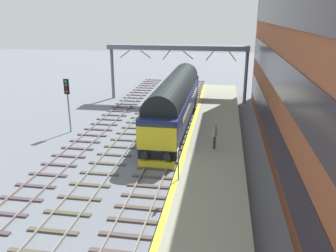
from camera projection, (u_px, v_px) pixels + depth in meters
The scene contains 11 objects.
ground_plane at pixel (161, 159), 24.18m from camera, with size 140.00×140.00×0.00m, color slate.
track_main at pixel (161, 158), 24.16m from camera, with size 2.50×60.00×0.15m.
track_adjacent_west at pixel (114, 155), 24.69m from camera, with size 2.50×60.00×0.15m.
track_adjacent_far_west at pixel (73, 152), 25.17m from camera, with size 2.50×60.00×0.15m.
station_platform at pixel (213, 155), 23.47m from camera, with size 4.00×44.00×1.01m.
station_building at pixel (323, 44), 21.01m from camera, with size 5.12×37.48×15.81m.
diesel_locomotive at pixel (175, 101), 29.98m from camera, with size 2.74×17.45×4.68m.
signal_post_mid at pixel (68, 98), 28.69m from camera, with size 0.44×0.22×4.61m.
platform_number_sign at pixel (178, 160), 18.54m from camera, with size 0.10×0.44×1.81m.
waiting_passenger at pixel (215, 134), 23.10m from camera, with size 0.39×0.50×1.64m.
overhead_footbridge at pixel (177, 50), 38.55m from camera, with size 15.84×2.00×6.36m.
Camera 1 is at (4.10, -21.89, 9.71)m, focal length 36.80 mm.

